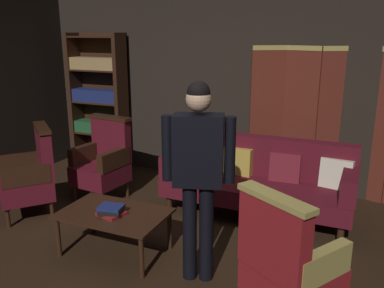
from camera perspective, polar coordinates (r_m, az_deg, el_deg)
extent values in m
plane|color=black|center=(3.89, -4.90, -16.59)|extent=(10.00, 10.00, 0.00)
cube|color=black|center=(5.61, 6.79, 8.57)|extent=(7.20, 0.10, 2.80)
cube|color=#5B2319|center=(5.41, 10.40, 3.34)|extent=(0.40, 0.28, 1.90)
cube|color=tan|center=(5.30, 10.89, 13.11)|extent=(0.41, 0.28, 0.06)
cube|color=#5B2319|center=(5.39, 14.81, 3.04)|extent=(0.45, 0.17, 1.90)
cube|color=tan|center=(5.28, 15.50, 12.83)|extent=(0.45, 0.17, 0.06)
cube|color=#5B2319|center=(5.39, 19.28, 2.68)|extent=(0.42, 0.25, 1.90)
cube|color=tan|center=(5.28, 20.18, 12.46)|extent=(0.42, 0.26, 0.06)
cube|color=#5B2319|center=(5.43, 23.75, 2.32)|extent=(0.45, 0.16, 1.90)
cube|color=tan|center=(5.32, 24.83, 12.01)|extent=(0.45, 0.16, 0.06)
cube|color=black|center=(6.64, -15.89, 5.88)|extent=(0.06, 0.32, 2.05)
cube|color=black|center=(6.15, -9.77, 5.52)|extent=(0.06, 0.32, 2.05)
cube|color=black|center=(6.51, -12.17, 5.94)|extent=(0.90, 0.02, 2.05)
cube|color=black|center=(6.61, -12.45, -2.55)|extent=(0.86, 0.30, 0.02)
cube|color=black|center=(6.48, -12.69, 1.51)|extent=(0.86, 0.30, 0.02)
cube|color=#1E4C28|center=(6.45, -12.85, 2.32)|extent=(0.78, 0.22, 0.17)
cube|color=black|center=(6.39, -12.94, 5.72)|extent=(0.86, 0.30, 0.02)
cube|color=navy|center=(6.36, -13.11, 6.61)|extent=(0.78, 0.22, 0.18)
cube|color=black|center=(6.33, -13.21, 10.02)|extent=(0.86, 0.30, 0.02)
cube|color=#9E7A47|center=(6.30, -13.37, 10.91)|extent=(0.78, 0.22, 0.18)
cube|color=black|center=(6.30, -13.48, 14.39)|extent=(0.86, 0.30, 0.02)
cylinder|color=black|center=(4.83, -3.21, -8.42)|extent=(0.07, 0.07, 0.22)
cylinder|color=black|center=(4.39, 20.07, -11.91)|extent=(0.07, 0.07, 0.22)
cylinder|color=black|center=(5.33, -0.31, -6.03)|extent=(0.07, 0.07, 0.22)
cylinder|color=black|center=(4.94, 20.56, -8.86)|extent=(0.07, 0.07, 0.22)
cube|color=#4C0F19|center=(4.70, 8.91, -6.49)|extent=(2.10, 0.76, 0.20)
cube|color=#4C0F19|center=(4.88, 10.00, -1.62)|extent=(2.10, 0.18, 0.46)
cube|color=#4C0F19|center=(4.93, -2.04, -2.39)|extent=(0.16, 0.68, 0.26)
cube|color=#4C0F19|center=(4.50, 21.23, -5.27)|extent=(0.16, 0.68, 0.26)
cube|color=#4C5123|center=(5.04, 0.47, -1.75)|extent=(0.34, 0.15, 0.35)
cube|color=#B79338|center=(4.87, 6.49, -2.50)|extent=(0.35, 0.16, 0.34)
cube|color=maroon|center=(4.74, 12.89, -3.27)|extent=(0.35, 0.16, 0.35)
cube|color=beige|center=(4.69, 19.55, -4.03)|extent=(0.36, 0.20, 0.35)
cylinder|color=black|center=(4.12, -18.21, -12.28)|extent=(0.04, 0.04, 0.39)
cylinder|color=black|center=(3.64, -7.09, -15.49)|extent=(0.04, 0.04, 0.39)
cylinder|color=black|center=(4.49, -13.64, -9.55)|extent=(0.04, 0.04, 0.39)
cylinder|color=black|center=(4.05, -3.15, -11.96)|extent=(0.04, 0.04, 0.39)
cube|color=black|center=(3.96, -10.89, -9.53)|extent=(1.00, 0.64, 0.03)
cylinder|color=tan|center=(3.58, 13.40, -18.01)|extent=(0.04, 0.04, 0.22)
cube|color=maroon|center=(3.18, 13.93, -17.75)|extent=(0.77, 0.77, 0.24)
cube|color=maroon|center=(2.84, 11.27, -12.82)|extent=(0.54, 0.40, 0.54)
cube|color=tan|center=(2.71, 11.59, -7.41)|extent=(0.58, 0.43, 0.04)
cube|color=tan|center=(2.94, 17.84, -15.83)|extent=(0.34, 0.47, 0.22)
cube|color=tan|center=(3.21, 10.94, -12.55)|extent=(0.34, 0.47, 0.22)
cylinder|color=black|center=(5.33, -16.08, -6.66)|extent=(0.04, 0.04, 0.22)
cylinder|color=black|center=(5.02, -12.43, -7.79)|extent=(0.04, 0.04, 0.22)
cylinder|color=black|center=(5.63, -12.69, -5.23)|extent=(0.04, 0.04, 0.22)
cylinder|color=black|center=(5.34, -9.06, -6.19)|extent=(0.04, 0.04, 0.22)
cube|color=#4C0F19|center=(5.24, -12.71, -4.11)|extent=(0.63, 0.63, 0.24)
cube|color=#4C0F19|center=(5.29, -11.26, 0.57)|extent=(0.57, 0.19, 0.54)
cube|color=black|center=(5.23, -11.43, 3.65)|extent=(0.61, 0.21, 0.04)
cube|color=black|center=(5.34, -14.74, -1.30)|extent=(0.15, 0.51, 0.22)
cube|color=black|center=(5.02, -10.87, -2.13)|extent=(0.15, 0.51, 0.22)
cylinder|color=black|center=(5.34, -24.60, -7.46)|extent=(0.04, 0.04, 0.22)
cylinder|color=black|center=(4.91, -24.37, -9.41)|extent=(0.04, 0.04, 0.22)
cylinder|color=black|center=(5.36, -19.67, -6.86)|extent=(0.04, 0.04, 0.22)
cylinder|color=black|center=(4.93, -19.00, -8.73)|extent=(0.04, 0.04, 0.22)
cube|color=#4C0F19|center=(5.05, -22.17, -5.68)|extent=(0.79, 0.79, 0.24)
cube|color=#4C0F19|center=(4.94, -19.98, -1.12)|extent=(0.50, 0.45, 0.54)
cube|color=black|center=(4.87, -20.29, 2.15)|extent=(0.54, 0.49, 0.04)
cube|color=black|center=(5.20, -22.64, -2.43)|extent=(0.39, 0.44, 0.22)
cube|color=black|center=(4.75, -22.21, -4.05)|extent=(0.39, 0.44, 0.22)
cylinder|color=black|center=(3.50, 2.01, -12.32)|extent=(0.12, 0.12, 0.86)
cylinder|color=black|center=(3.51, -0.32, -12.21)|extent=(0.12, 0.12, 0.86)
cube|color=maroon|center=(3.31, 0.87, -5.05)|extent=(0.35, 0.25, 0.09)
cube|color=black|center=(3.23, 0.89, -0.90)|extent=(0.44, 0.32, 0.58)
cube|color=white|center=(3.33, 1.08, 0.11)|extent=(0.14, 0.05, 0.41)
cube|color=maroon|center=(3.28, 1.11, 4.02)|extent=(0.09, 0.05, 0.04)
cylinder|color=black|center=(3.22, 5.33, -0.87)|extent=(0.09, 0.09, 0.54)
cylinder|color=black|center=(3.26, -3.48, -0.59)|extent=(0.09, 0.09, 0.54)
sphere|color=tan|center=(3.14, 0.92, 6.29)|extent=(0.20, 0.20, 0.20)
sphere|color=black|center=(3.14, 0.93, 7.19)|extent=(0.18, 0.18, 0.18)
cube|color=maroon|center=(3.90, -11.22, -9.52)|extent=(0.27, 0.24, 0.03)
cube|color=black|center=(3.88, -11.24, -9.10)|extent=(0.25, 0.24, 0.03)
cube|color=navy|center=(3.87, -11.26, -8.68)|extent=(0.24, 0.19, 0.03)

